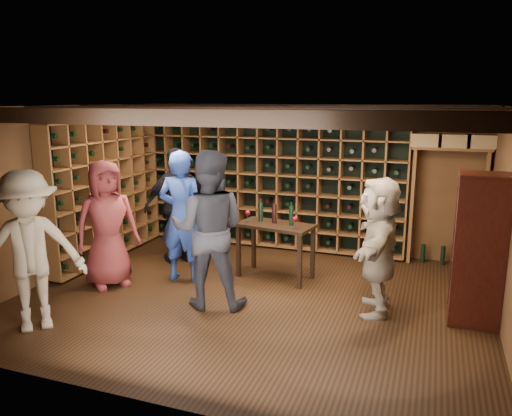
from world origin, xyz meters
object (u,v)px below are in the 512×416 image
(man_grey_suit, at_px, (209,230))
(guest_woman_black, at_px, (178,206))
(display_cabinet, at_px, (478,253))
(guest_khaki, at_px, (30,251))
(guest_beige, at_px, (378,246))
(guest_red_floral, at_px, (107,224))
(tasting_table, at_px, (275,230))
(man_blue_shirt, at_px, (182,216))

(man_grey_suit, height_order, guest_woman_black, man_grey_suit)
(display_cabinet, height_order, guest_khaki, guest_khaki)
(man_grey_suit, height_order, guest_beige, man_grey_suit)
(guest_red_floral, bearing_deg, guest_woman_black, 18.45)
(display_cabinet, relative_size, guest_red_floral, 0.98)
(display_cabinet, xyz_separation_m, guest_woman_black, (-4.34, 0.84, 0.07))
(guest_beige, distance_m, tasting_table, 1.70)
(guest_khaki, bearing_deg, man_blue_shirt, 21.53)
(display_cabinet, distance_m, man_blue_shirt, 3.89)
(guest_woman_black, relative_size, guest_beige, 1.09)
(guest_beige, height_order, tasting_table, guest_beige)
(display_cabinet, relative_size, guest_woman_black, 0.95)
(man_grey_suit, distance_m, guest_khaki, 2.06)
(display_cabinet, relative_size, guest_beige, 1.03)
(guest_woman_black, bearing_deg, guest_red_floral, 27.38)
(display_cabinet, distance_m, guest_woman_black, 4.42)
(guest_khaki, bearing_deg, display_cabinet, -23.66)
(display_cabinet, xyz_separation_m, guest_beige, (-1.12, -0.07, -0.01))
(tasting_table, bearing_deg, man_grey_suit, -101.41)
(display_cabinet, bearing_deg, guest_red_floral, -174.80)
(guest_red_floral, relative_size, guest_beige, 1.05)
(guest_beige, bearing_deg, guest_khaki, -68.57)
(guest_khaki, distance_m, guest_beige, 4.05)
(man_grey_suit, distance_m, guest_beige, 2.09)
(man_blue_shirt, distance_m, tasting_table, 1.36)
(guest_red_floral, distance_m, tasting_table, 2.37)
(man_blue_shirt, bearing_deg, guest_red_floral, 27.80)
(man_grey_suit, distance_m, tasting_table, 1.35)
(guest_red_floral, relative_size, tasting_table, 1.54)
(man_blue_shirt, distance_m, guest_khaki, 2.17)
(man_blue_shirt, bearing_deg, display_cabinet, 174.04)
(man_grey_suit, height_order, guest_red_floral, man_grey_suit)
(guest_woman_black, bearing_deg, guest_khaki, 37.35)
(man_blue_shirt, relative_size, guest_red_floral, 1.07)
(man_blue_shirt, bearing_deg, guest_khaki, 62.51)
(guest_woman_black, relative_size, guest_khaki, 1.00)
(display_cabinet, bearing_deg, guest_beige, -176.22)
(man_grey_suit, bearing_deg, man_blue_shirt, -57.17)
(guest_beige, bearing_deg, guest_woman_black, -110.82)
(man_grey_suit, height_order, tasting_table, man_grey_suit)
(man_grey_suit, bearing_deg, guest_beige, -179.51)
(guest_beige, bearing_deg, tasting_table, -120.07)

